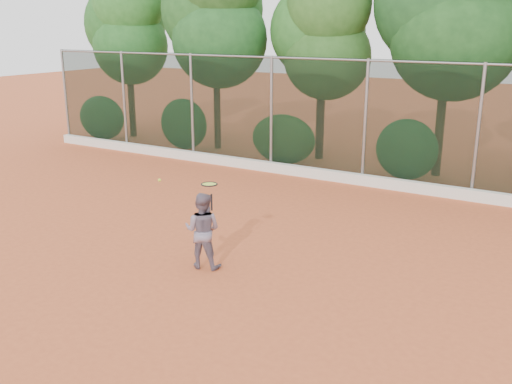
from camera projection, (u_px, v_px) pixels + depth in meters
The scene contains 7 objects.
ground at pixel (229, 269), 10.62m from camera, with size 80.00×80.00×0.00m, color #CA5A2F.
concrete_curb at pixel (360, 179), 16.21m from camera, with size 24.00×0.20×0.30m, color silver.
tennis_player at pixel (203, 230), 10.54m from camera, with size 0.70×0.55×1.45m, color slate.
chainlink_fence at pixel (365, 119), 15.88m from camera, with size 24.09×0.09×3.50m.
foliage_backdrop at pixel (376, 24), 17.06m from camera, with size 23.70×3.63×7.55m.
tennis_racket at pixel (210, 186), 10.06m from camera, with size 0.39×0.39×0.52m.
tennis_ball_in_flight at pixel (160, 180), 11.19m from camera, with size 0.06×0.06×0.06m.
Camera 1 is at (5.41, -8.16, 4.38)m, focal length 40.00 mm.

